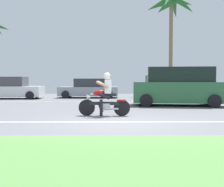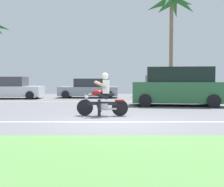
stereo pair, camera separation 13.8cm
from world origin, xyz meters
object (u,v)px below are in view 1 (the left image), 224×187
Objects in this scene: parked_car_0 at (10,88)px; parked_car_2 at (163,87)px; parked_car_1 at (90,89)px; suv_nearby at (178,87)px; palm_tree_0 at (172,8)px; motorcyclist at (105,98)px.

parked_car_2 reaches higher than parked_car_0.
parked_car_0 is at bearing -174.79° from parked_car_2.
parked_car_1 is (5.60, 1.02, -0.05)m from parked_car_0.
palm_tree_0 is at bearing 79.85° from suv_nearby.
palm_tree_0 reaches higher than parked_car_2.
palm_tree_0 is at bearing 68.35° from motorcyclist.
parked_car_2 is at bearing 5.21° from parked_car_0.
palm_tree_0 is at bearing 25.67° from parked_car_1.
palm_tree_0 is (6.85, 3.29, 6.90)m from parked_car_1.
parked_car_1 is (-5.10, 6.46, -0.29)m from suv_nearby.
suv_nearby reaches higher than parked_car_1.
suv_nearby is 11.91m from palm_tree_0.
parked_car_2 is (0.46, 6.46, -0.19)m from suv_nearby.
suv_nearby is at bearing 47.58° from motorcyclist.
motorcyclist is 0.43× the size of parked_car_1.
parked_car_1 is 1.18× the size of parked_car_2.
parked_car_0 is 0.49× the size of palm_tree_0.
parked_car_2 is at bearing -111.38° from palm_tree_0.
suv_nearby is 1.08× the size of parked_car_1.
palm_tree_0 is (12.44, 4.31, 6.85)m from parked_car_0.
palm_tree_0 is (1.29, 3.30, 6.80)m from parked_car_2.
suv_nearby is at bearing -100.15° from palm_tree_0.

